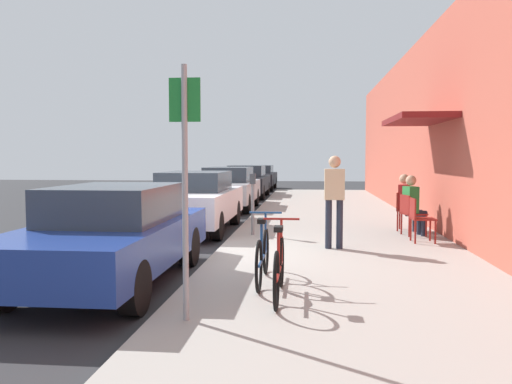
{
  "coord_description": "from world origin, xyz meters",
  "views": [
    {
      "loc": [
        1.65,
        -8.8,
        1.8
      ],
      "look_at": [
        0.27,
        4.77,
        0.88
      ],
      "focal_mm": 36.46,
      "sensor_mm": 36.0,
      "label": 1
    }
  ],
  "objects_px": {
    "cafe_chair_0": "(419,217)",
    "parking_meter": "(253,199)",
    "parked_car_0": "(113,234)",
    "parked_car_1": "(195,200)",
    "parked_car_2": "(228,188)",
    "cafe_chair_2": "(404,208)",
    "seated_patron_1": "(413,203)",
    "seated_patron_2": "(407,200)",
    "street_sign": "(185,172)",
    "parked_car_3": "(247,181)",
    "cafe_chair_1": "(410,212)",
    "bicycle_0": "(263,256)",
    "parked_car_4": "(258,177)",
    "bicycle_1": "(279,268)",
    "pedestrian_standing": "(334,194)"
  },
  "relations": [
    {
      "from": "seated_patron_1",
      "to": "seated_patron_2",
      "type": "xyz_separation_m",
      "value": [
        0.0,
        0.75,
        0.0
      ]
    },
    {
      "from": "seated_patron_1",
      "to": "bicycle_1",
      "type": "bearing_deg",
      "value": -116.16
    },
    {
      "from": "cafe_chair_0",
      "to": "seated_patron_2",
      "type": "relative_size",
      "value": 0.67
    },
    {
      "from": "bicycle_0",
      "to": "seated_patron_2",
      "type": "xyz_separation_m",
      "value": [
        2.83,
        5.24,
        0.34
      ]
    },
    {
      "from": "pedestrian_standing",
      "to": "bicycle_0",
      "type": "bearing_deg",
      "value": -111.55
    },
    {
      "from": "parking_meter",
      "to": "cafe_chair_1",
      "type": "bearing_deg",
      "value": 3.95
    },
    {
      "from": "parking_meter",
      "to": "cafe_chair_2",
      "type": "height_order",
      "value": "parking_meter"
    },
    {
      "from": "cafe_chair_1",
      "to": "cafe_chair_2",
      "type": "relative_size",
      "value": 1.0
    },
    {
      "from": "parked_car_4",
      "to": "seated_patron_2",
      "type": "xyz_separation_m",
      "value": [
        4.97,
        -16.29,
        0.11
      ]
    },
    {
      "from": "parking_meter",
      "to": "street_sign",
      "type": "height_order",
      "value": "street_sign"
    },
    {
      "from": "cafe_chair_2",
      "to": "seated_patron_2",
      "type": "height_order",
      "value": "seated_patron_2"
    },
    {
      "from": "parked_car_1",
      "to": "seated_patron_1",
      "type": "height_order",
      "value": "parked_car_1"
    },
    {
      "from": "parked_car_2",
      "to": "parked_car_3",
      "type": "relative_size",
      "value": 1.0
    },
    {
      "from": "bicycle_1",
      "to": "cafe_chair_0",
      "type": "height_order",
      "value": "bicycle_1"
    },
    {
      "from": "seated_patron_1",
      "to": "pedestrian_standing",
      "type": "relative_size",
      "value": 0.76
    },
    {
      "from": "street_sign",
      "to": "cafe_chair_1",
      "type": "distance_m",
      "value": 7.1
    },
    {
      "from": "parking_meter",
      "to": "cafe_chair_2",
      "type": "xyz_separation_m",
      "value": [
        3.36,
        1.02,
        -0.26
      ]
    },
    {
      "from": "seated_patron_1",
      "to": "seated_patron_2",
      "type": "distance_m",
      "value": 0.75
    },
    {
      "from": "parking_meter",
      "to": "bicycle_0",
      "type": "height_order",
      "value": "parking_meter"
    },
    {
      "from": "parked_car_0",
      "to": "bicycle_1",
      "type": "xyz_separation_m",
      "value": [
        2.4,
        -0.92,
        -0.24
      ]
    },
    {
      "from": "seated_patron_2",
      "to": "cafe_chair_2",
      "type": "bearing_deg",
      "value": 163.45
    },
    {
      "from": "parked_car_1",
      "to": "parked_car_4",
      "type": "height_order",
      "value": "parked_car_1"
    },
    {
      "from": "parked_car_3",
      "to": "parked_car_4",
      "type": "distance_m",
      "value": 5.45
    },
    {
      "from": "parked_car_3",
      "to": "parking_meter",
      "type": "relative_size",
      "value": 3.33
    },
    {
      "from": "seated_patron_2",
      "to": "cafe_chair_0",
      "type": "bearing_deg",
      "value": -92.11
    },
    {
      "from": "cafe_chair_0",
      "to": "pedestrian_standing",
      "type": "distance_m",
      "value": 1.97
    },
    {
      "from": "cafe_chair_1",
      "to": "parked_car_4",
      "type": "bearing_deg",
      "value": 106.06
    },
    {
      "from": "parked_car_3",
      "to": "street_sign",
      "type": "relative_size",
      "value": 1.69
    },
    {
      "from": "cafe_chair_2",
      "to": "pedestrian_standing",
      "type": "distance_m",
      "value": 3.1
    },
    {
      "from": "bicycle_0",
      "to": "seated_patron_1",
      "type": "xyz_separation_m",
      "value": [
        2.83,
        4.49,
        0.34
      ]
    },
    {
      "from": "cafe_chair_1",
      "to": "cafe_chair_2",
      "type": "bearing_deg",
      "value": 89.95
    },
    {
      "from": "parked_car_4",
      "to": "bicycle_0",
      "type": "height_order",
      "value": "parked_car_4"
    },
    {
      "from": "bicycle_1",
      "to": "seated_patron_1",
      "type": "height_order",
      "value": "seated_patron_1"
    },
    {
      "from": "cafe_chair_1",
      "to": "pedestrian_standing",
      "type": "bearing_deg",
      "value": -133.89
    },
    {
      "from": "parked_car_0",
      "to": "parked_car_3",
      "type": "xyz_separation_m",
      "value": [
        0.0,
        15.88,
        0.02
      ]
    },
    {
      "from": "parked_car_3",
      "to": "cafe_chair_1",
      "type": "relative_size",
      "value": 5.06
    },
    {
      "from": "parked_car_4",
      "to": "cafe_chair_0",
      "type": "bearing_deg",
      "value": -74.71
    },
    {
      "from": "cafe_chair_0",
      "to": "parking_meter",
      "type": "bearing_deg",
      "value": 168.98
    },
    {
      "from": "street_sign",
      "to": "cafe_chair_2",
      "type": "relative_size",
      "value": 2.99
    },
    {
      "from": "parked_car_4",
      "to": "bicycle_1",
      "type": "bearing_deg",
      "value": -83.84
    },
    {
      "from": "street_sign",
      "to": "seated_patron_2",
      "type": "bearing_deg",
      "value": 63.34
    },
    {
      "from": "parked_car_0",
      "to": "seated_patron_2",
      "type": "relative_size",
      "value": 3.41
    },
    {
      "from": "parked_car_3",
      "to": "seated_patron_2",
      "type": "bearing_deg",
      "value": -65.38
    },
    {
      "from": "parked_car_0",
      "to": "bicycle_1",
      "type": "bearing_deg",
      "value": -21.04
    },
    {
      "from": "bicycle_0",
      "to": "cafe_chair_2",
      "type": "distance_m",
      "value": 5.94
    },
    {
      "from": "parked_car_0",
      "to": "cafe_chair_1",
      "type": "distance_m",
      "value": 6.51
    },
    {
      "from": "cafe_chair_1",
      "to": "bicycle_0",
      "type": "bearing_deg",
      "value": -121.73
    },
    {
      "from": "parked_car_0",
      "to": "parking_meter",
      "type": "relative_size",
      "value": 3.33
    },
    {
      "from": "parked_car_0",
      "to": "parked_car_1",
      "type": "bearing_deg",
      "value": 90.0
    },
    {
      "from": "parked_car_2",
      "to": "cafe_chair_2",
      "type": "distance_m",
      "value": 7.39
    }
  ]
}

